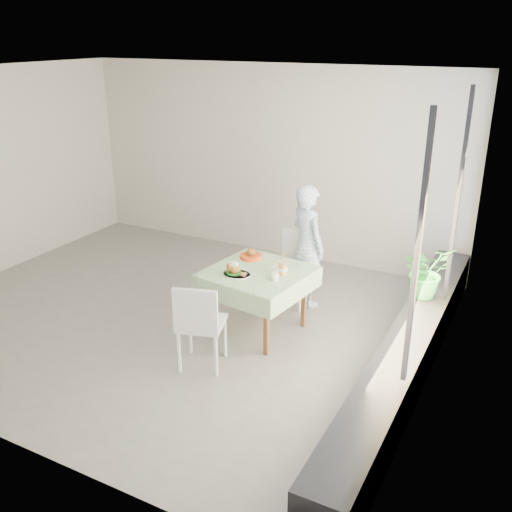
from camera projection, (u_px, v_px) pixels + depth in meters
The scene contains 15 objects.
floor at pixel (174, 316), 6.88m from camera, with size 6.00×6.00×0.00m, color slate.
ceiling at pixel (160, 74), 5.85m from camera, with size 6.00×6.00×0.00m, color white.
wall_back at pixel (267, 162), 8.43m from camera, with size 6.00×0.02×2.80m, color beige.
wall_right at pixel (443, 249), 5.07m from camera, with size 0.02×5.00×2.80m, color beige.
window_pane at pixel (443, 222), 4.99m from camera, with size 0.01×4.80×2.18m, color #D1E0F9.
window_ledge at pixel (408, 355), 5.58m from camera, with size 0.40×4.80×0.50m, color black.
cafe_table at pixel (258, 294), 6.39m from camera, with size 1.17×1.17×0.74m.
chair_far at pixel (292, 282), 7.14m from camera, with size 0.44×0.44×0.91m.
chair_near at pixel (202, 340), 5.78m from camera, with size 0.55×0.55×0.94m.
diner at pixel (307, 246), 6.95m from camera, with size 0.56×0.37×1.54m, color #86AED7.
main_dish at pixel (235, 271), 6.16m from camera, with size 0.31×0.31×0.16m.
juice_cup_orange at pixel (283, 268), 6.18m from camera, with size 0.11×0.11×0.30m.
juice_cup_lemonade at pixel (275, 275), 6.03m from camera, with size 0.09×0.09×0.26m.
second_dish at pixel (251, 255), 6.62m from camera, with size 0.26×0.26×0.12m.
potted_plant at pixel (426, 271), 6.15m from camera, with size 0.53×0.46×0.59m, color #297D2C.
Camera 1 is at (3.72, -4.97, 3.22)m, focal length 40.00 mm.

